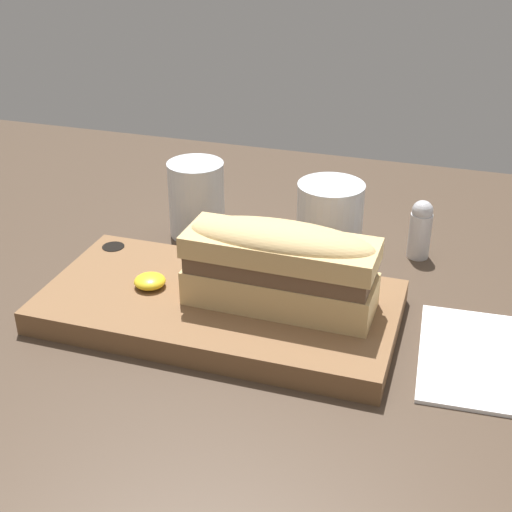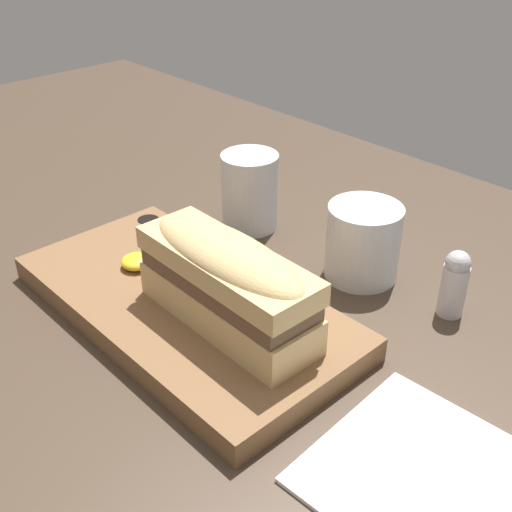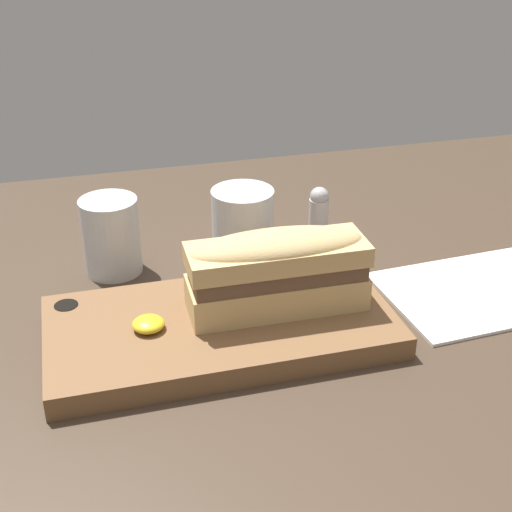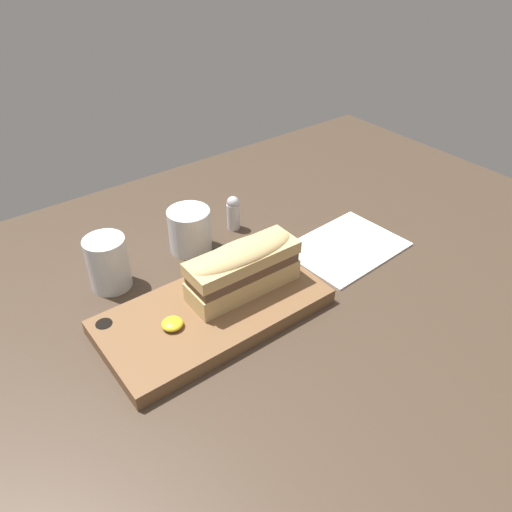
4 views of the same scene
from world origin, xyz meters
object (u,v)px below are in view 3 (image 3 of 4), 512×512
Objects in this scene: water_glass at (112,241)px; salt_shaker at (319,212)px; sandwich at (277,268)px; wine_glass at (243,223)px; serving_board at (220,327)px; napkin at (477,292)px.

salt_shaker is at bearing 4.45° from water_glass.
sandwich is at bearing -121.05° from salt_shaker.
water_glass is at bearing -176.10° from wine_glass.
wine_glass is (0.99, 18.53, -3.45)cm from sandwich.
serving_board is at bearing -111.31° from wine_glass.
water_glass is (-9.49, 17.75, 2.88)cm from serving_board.
salt_shaker is at bearing 5.31° from wine_glass.
salt_shaker is at bearing 58.95° from sandwich.
serving_board is at bearing -176.74° from sandwich.
wine_glass is 0.38× the size of napkin.
water_glass is at bearing 157.42° from napkin.
salt_shaker is (18.14, 19.90, 2.45)cm from serving_board.
serving_board is 8.79cm from sandwich.
sandwich is at bearing -178.98° from napkin.
wine_glass is 10.81cm from salt_shaker.
wine_glass is (16.86, 1.15, -0.30)cm from water_glass.
napkin is 23.43cm from salt_shaker.
salt_shaker reaches higher than napkin.
sandwich is 2.26× the size of wine_glass.
napkin is (31.25, 0.80, -1.07)cm from serving_board.
wine_glass is at bearing 86.94° from sandwich.
napkin is (40.74, -16.94, -3.95)cm from water_glass.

